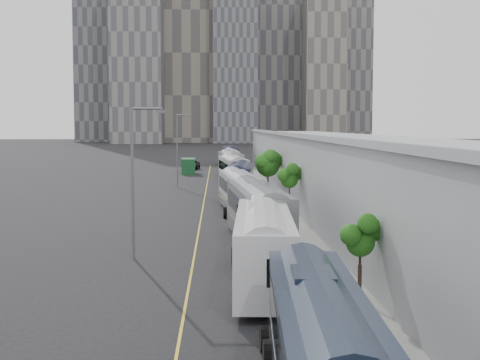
{
  "coord_description": "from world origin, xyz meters",
  "views": [
    {
      "loc": [
        -0.07,
        2.47,
        7.88
      ],
      "look_at": [
        1.94,
        62.3,
        3.0
      ],
      "focal_mm": 50.0,
      "sensor_mm": 36.0,
      "label": 1
    }
  ],
  "objects_px": {
    "bus_3": "(258,219)",
    "shipping_container": "(188,166)",
    "bus_1": "(319,355)",
    "bus_9": "(230,158)",
    "bus_5": "(240,182)",
    "bus_10": "(229,156)",
    "street_lamp_near": "(136,172)",
    "bus_2": "(264,253)",
    "bus_7": "(230,166)",
    "bus_8": "(230,162)",
    "bus_6": "(233,173)",
    "suv": "(191,165)",
    "street_lamp_far": "(179,145)",
    "bus_4": "(238,194)"
  },
  "relations": [
    {
      "from": "bus_3",
      "to": "shipping_container",
      "type": "relative_size",
      "value": 2.67
    },
    {
      "from": "bus_1",
      "to": "bus_9",
      "type": "bearing_deg",
      "value": 92.82
    },
    {
      "from": "bus_5",
      "to": "bus_9",
      "type": "xyz_separation_m",
      "value": [
        0.02,
        56.25,
        0.06
      ]
    },
    {
      "from": "bus_10",
      "to": "street_lamp_near",
      "type": "height_order",
      "value": "street_lamp_near"
    },
    {
      "from": "bus_2",
      "to": "shipping_container",
      "type": "relative_size",
      "value": 2.54
    },
    {
      "from": "bus_5",
      "to": "bus_7",
      "type": "bearing_deg",
      "value": 95.8
    },
    {
      "from": "bus_1",
      "to": "bus_8",
      "type": "distance_m",
      "value": 97.55
    },
    {
      "from": "bus_6",
      "to": "bus_10",
      "type": "bearing_deg",
      "value": 84.72
    },
    {
      "from": "bus_8",
      "to": "bus_10",
      "type": "relative_size",
      "value": 1.07
    },
    {
      "from": "bus_8",
      "to": "suv",
      "type": "distance_m",
      "value": 8.48
    },
    {
      "from": "bus_9",
      "to": "street_lamp_far",
      "type": "height_order",
      "value": "street_lamp_far"
    },
    {
      "from": "bus_4",
      "to": "suv",
      "type": "distance_m",
      "value": 59.59
    },
    {
      "from": "bus_8",
      "to": "bus_6",
      "type": "bearing_deg",
      "value": -91.4
    },
    {
      "from": "street_lamp_far",
      "to": "shipping_container",
      "type": "distance_m",
      "value": 24.11
    },
    {
      "from": "bus_1",
      "to": "street_lamp_far",
      "type": "bearing_deg",
      "value": 99.26
    },
    {
      "from": "bus_1",
      "to": "bus_7",
      "type": "distance_m",
      "value": 82.94
    },
    {
      "from": "bus_4",
      "to": "shipping_container",
      "type": "bearing_deg",
      "value": 93.28
    },
    {
      "from": "bus_7",
      "to": "street_lamp_near",
      "type": "relative_size",
      "value": 1.57
    },
    {
      "from": "bus_4",
      "to": "street_lamp_far",
      "type": "height_order",
      "value": "street_lamp_far"
    },
    {
      "from": "bus_1",
      "to": "bus_3",
      "type": "height_order",
      "value": "bus_3"
    },
    {
      "from": "bus_4",
      "to": "bus_8",
      "type": "distance_m",
      "value": 54.58
    },
    {
      "from": "shipping_container",
      "to": "bus_6",
      "type": "bearing_deg",
      "value": -74.59
    },
    {
      "from": "bus_1",
      "to": "bus_5",
      "type": "xyz_separation_m",
      "value": [
        -0.35,
        55.9,
        0.09
      ]
    },
    {
      "from": "bus_2",
      "to": "suv",
      "type": "height_order",
      "value": "bus_2"
    },
    {
      "from": "bus_4",
      "to": "bus_5",
      "type": "distance_m",
      "value": 12.94
    },
    {
      "from": "bus_2",
      "to": "bus_4",
      "type": "bearing_deg",
      "value": 93.78
    },
    {
      "from": "bus_1",
      "to": "bus_7",
      "type": "xyz_separation_m",
      "value": [
        -0.87,
        82.94,
        0.22
      ]
    },
    {
      "from": "bus_4",
      "to": "bus_8",
      "type": "bearing_deg",
      "value": 85.02
    },
    {
      "from": "bus_2",
      "to": "bus_5",
      "type": "xyz_separation_m",
      "value": [
        0.23,
        41.63,
        -0.04
      ]
    },
    {
      "from": "bus_3",
      "to": "bus_5",
      "type": "height_order",
      "value": "bus_3"
    },
    {
      "from": "bus_6",
      "to": "bus_10",
      "type": "xyz_separation_m",
      "value": [
        0.4,
        53.75,
        -0.15
      ]
    },
    {
      "from": "bus_10",
      "to": "bus_9",
      "type": "bearing_deg",
      "value": -89.3
    },
    {
      "from": "bus_4",
      "to": "suv",
      "type": "height_order",
      "value": "bus_4"
    },
    {
      "from": "bus_1",
      "to": "bus_5",
      "type": "bearing_deg",
      "value": 93.01
    },
    {
      "from": "bus_4",
      "to": "bus_7",
      "type": "xyz_separation_m",
      "value": [
        0.05,
        39.97,
        0.14
      ]
    },
    {
      "from": "bus_10",
      "to": "suv",
      "type": "height_order",
      "value": "bus_10"
    },
    {
      "from": "bus_1",
      "to": "bus_2",
      "type": "bearing_deg",
      "value": 94.97
    },
    {
      "from": "street_lamp_near",
      "to": "suv",
      "type": "relative_size",
      "value": 1.48
    },
    {
      "from": "bus_5",
      "to": "shipping_container",
      "type": "bearing_deg",
      "value": 106.37
    },
    {
      "from": "bus_3",
      "to": "bus_7",
      "type": "distance_m",
      "value": 57.18
    },
    {
      "from": "bus_6",
      "to": "suv",
      "type": "bearing_deg",
      "value": 97.21
    },
    {
      "from": "shipping_container",
      "to": "suv",
      "type": "xyz_separation_m",
      "value": [
        -0.06,
        11.16,
        -0.43
      ]
    },
    {
      "from": "bus_9",
      "to": "street_lamp_near",
      "type": "height_order",
      "value": "street_lamp_near"
    },
    {
      "from": "shipping_container",
      "to": "suv",
      "type": "relative_size",
      "value": 0.87
    },
    {
      "from": "bus_6",
      "to": "street_lamp_far",
      "type": "distance_m",
      "value": 8.39
    },
    {
      "from": "street_lamp_far",
      "to": "street_lamp_near",
      "type": "bearing_deg",
      "value": -89.84
    },
    {
      "from": "bus_9",
      "to": "suv",
      "type": "height_order",
      "value": "bus_9"
    },
    {
      "from": "shipping_container",
      "to": "bus_7",
      "type": "bearing_deg",
      "value": -52.78
    },
    {
      "from": "street_lamp_near",
      "to": "bus_10",
      "type": "bearing_deg",
      "value": 85.94
    },
    {
      "from": "shipping_container",
      "to": "street_lamp_near",
      "type": "bearing_deg",
      "value": -92.63
    }
  ]
}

